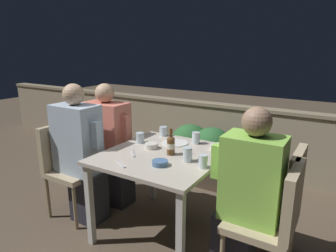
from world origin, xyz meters
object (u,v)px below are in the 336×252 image
at_px(person_coral_top, 110,145).
at_px(beer_bottle, 171,145).
at_px(chair_left_near, 67,160).
at_px(person_blue_shirt, 81,154).
at_px(chair_right_far, 281,193).
at_px(person_green_blouse, 246,196).
at_px(chair_right_near, 275,215).
at_px(chair_left_far, 96,149).

relative_size(person_coral_top, beer_bottle, 5.68).
distance_m(chair_left_near, beer_bottle, 1.10).
xyz_separation_m(chair_left_near, person_blue_shirt, (0.20, 0.00, 0.11)).
relative_size(chair_left_near, person_blue_shirt, 0.69).
relative_size(chair_left_near, beer_bottle, 4.05).
bearing_deg(chair_left_near, person_blue_shirt, 0.00).
xyz_separation_m(person_blue_shirt, chair_right_far, (1.70, 0.38, -0.11)).
relative_size(person_blue_shirt, person_green_blouse, 1.04).
height_order(person_coral_top, chair_right_far, person_coral_top).
relative_size(chair_left_near, person_coral_top, 0.71).
height_order(person_blue_shirt, beer_bottle, person_blue_shirt).
bearing_deg(beer_bottle, chair_left_near, -168.45).
xyz_separation_m(chair_left_near, chair_right_near, (1.93, 0.05, 0.00)).
bearing_deg(person_green_blouse, chair_left_far, 168.92).
bearing_deg(chair_left_far, person_green_blouse, -11.08).
xyz_separation_m(person_coral_top, chair_right_near, (1.72, -0.34, -0.08)).
relative_size(chair_left_far, person_coral_top, 0.71).
distance_m(chair_right_near, chair_right_far, 0.33).
bearing_deg(chair_right_near, beer_bottle, 169.52).
height_order(chair_right_near, chair_right_far, same).
xyz_separation_m(chair_left_far, person_green_blouse, (1.72, -0.34, 0.08)).
xyz_separation_m(chair_right_far, beer_bottle, (-0.86, -0.16, 0.28)).
relative_size(chair_left_far, chair_right_near, 1.00).
distance_m(chair_left_near, person_blue_shirt, 0.22).
relative_size(chair_right_near, chair_right_far, 1.00).
distance_m(person_blue_shirt, person_coral_top, 0.39).
height_order(chair_right_far, beer_bottle, beer_bottle).
height_order(person_coral_top, person_green_blouse, person_coral_top).
height_order(person_blue_shirt, person_green_blouse, person_blue_shirt).
bearing_deg(chair_right_near, chair_left_far, 170.04).
bearing_deg(chair_right_near, chair_left_near, -178.59).
xyz_separation_m(chair_left_near, beer_bottle, (1.04, 0.21, 0.28)).
relative_size(person_coral_top, person_green_blouse, 1.01).
distance_m(chair_left_near, chair_right_near, 1.93).
distance_m(person_coral_top, chair_right_near, 1.76).
relative_size(chair_left_far, person_green_blouse, 0.72).
bearing_deg(person_blue_shirt, person_coral_top, 88.95).
xyz_separation_m(person_blue_shirt, beer_bottle, (0.84, 0.21, 0.17)).
height_order(chair_left_near, chair_left_far, same).
bearing_deg(chair_right_near, person_coral_top, 168.92).
bearing_deg(chair_right_far, person_green_blouse, -116.96).
bearing_deg(chair_right_near, chair_right_far, 95.51).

